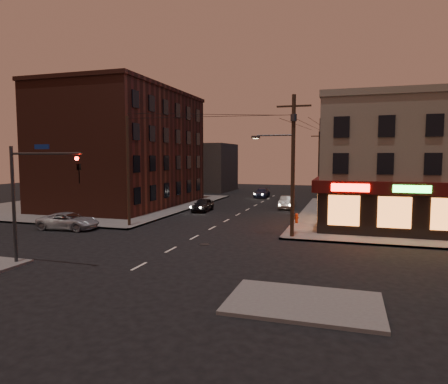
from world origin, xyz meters
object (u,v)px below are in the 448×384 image
at_px(sedan_mid, 287,202).
at_px(sedan_far, 262,193).
at_px(fire_hydrant, 297,218).
at_px(suv_cross, 69,221).
at_px(sedan_near, 203,205).

bearing_deg(sedan_mid, sedan_far, 115.14).
bearing_deg(sedan_mid, fire_hydrant, -77.13).
bearing_deg(sedan_mid, suv_cross, -129.15).
height_order(suv_cross, sedan_near, sedan_near).
bearing_deg(fire_hydrant, sedan_far, 109.24).
bearing_deg(sedan_far, sedan_near, -101.69).
height_order(sedan_mid, sedan_far, sedan_mid).
distance_m(sedan_near, sedan_mid, 9.63).
distance_m(sedan_far, fire_hydrant, 23.12).
xyz_separation_m(suv_cross, sedan_far, (9.62, 29.52, -0.03)).
distance_m(sedan_mid, sedan_far, 12.54).
bearing_deg(suv_cross, sedan_near, -30.67).
height_order(sedan_near, sedan_mid, sedan_mid).
distance_m(sedan_near, sedan_far, 16.54).
relative_size(suv_cross, sedan_near, 1.20).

